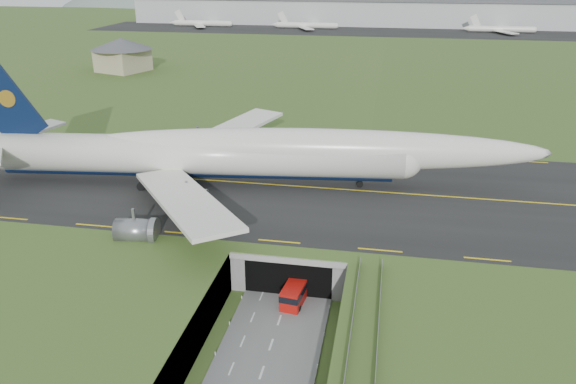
# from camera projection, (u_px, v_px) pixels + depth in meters

# --- Properties ---
(ground) EXTENTS (900.00, 900.00, 0.00)m
(ground) POSITION_uv_depth(u_px,v_px,m) (276.00, 331.00, 69.68)
(ground) COLOR #3D5823
(ground) RESTS_ON ground
(airfield_deck) EXTENTS (800.00, 800.00, 6.00)m
(airfield_deck) POSITION_uv_depth(u_px,v_px,m) (276.00, 311.00, 68.53)
(airfield_deck) COLOR gray
(airfield_deck) RESTS_ON ground
(trench_road) EXTENTS (12.00, 75.00, 0.20)m
(trench_road) POSITION_uv_depth(u_px,v_px,m) (263.00, 370.00, 62.83)
(trench_road) COLOR slate
(trench_road) RESTS_ON ground
(taxiway) EXTENTS (800.00, 44.00, 0.18)m
(taxiway) POSITION_uv_depth(u_px,v_px,m) (314.00, 188.00, 97.34)
(taxiway) COLOR black
(taxiway) RESTS_ON airfield_deck
(tunnel_portal) EXTENTS (17.00, 22.30, 6.00)m
(tunnel_portal) POSITION_uv_depth(u_px,v_px,m) (299.00, 245.00, 83.59)
(tunnel_portal) COLOR gray
(tunnel_portal) RESTS_ON ground
(jumbo_jet) EXTENTS (102.82, 64.26, 21.40)m
(jumbo_jet) POSITION_uv_depth(u_px,v_px,m) (237.00, 154.00, 96.56)
(jumbo_jet) COLOR silver
(jumbo_jet) RESTS_ON ground
(shuttle_tram) EXTENTS (3.36, 7.05, 2.79)m
(shuttle_tram) POSITION_uv_depth(u_px,v_px,m) (296.00, 291.00, 75.20)
(shuttle_tram) COLOR #B0100B
(shuttle_tram) RESTS_ON ground
(service_building) EXTENTS (27.15, 27.15, 11.60)m
(service_building) POSITION_uv_depth(u_px,v_px,m) (122.00, 52.00, 197.64)
(service_building) COLOR tan
(service_building) RESTS_ON ground
(cargo_terminal) EXTENTS (320.00, 67.00, 15.60)m
(cargo_terminal) POSITION_uv_depth(u_px,v_px,m) (376.00, 12.00, 336.46)
(cargo_terminal) COLOR #B2B2B2
(cargo_terminal) RESTS_ON ground
(distant_hills) EXTENTS (700.00, 91.00, 60.00)m
(distant_hills) POSITION_uv_depth(u_px,v_px,m) (462.00, 23.00, 451.07)
(distant_hills) COLOR slate
(distant_hills) RESTS_ON ground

